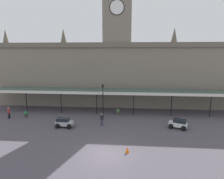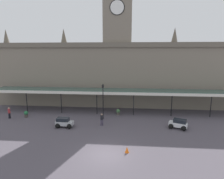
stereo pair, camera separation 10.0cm
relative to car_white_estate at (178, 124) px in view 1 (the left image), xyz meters
name	(u,v)px [view 1 (the left image)]	position (x,y,z in m)	size (l,w,h in m)	color
ground_plane	(106,155)	(-8.48, -7.23, -0.56)	(140.00, 140.00, 0.00)	#4F4851
station_building	(117,69)	(-8.48, 11.49, 5.94)	(43.87, 5.83, 21.12)	slate
entrance_canopy	(116,91)	(-8.48, 6.36, 2.97)	(40.39, 3.26, 3.68)	#38564C
car_white_estate	(178,124)	(0.00, 0.00, 0.00)	(2.42, 2.09, 1.27)	silver
car_silver_estate	(64,123)	(-14.70, -0.80, 0.00)	(2.27, 1.58, 1.27)	#B2B5BA
pedestrian_beside_cars	(102,119)	(-9.90, 0.17, 0.34)	(0.38, 0.34, 1.67)	#3F384C
pedestrian_near_entrance	(9,112)	(-23.91, 1.88, 0.34)	(0.34, 0.39, 1.67)	black
victorian_lamppost	(103,97)	(-10.08, 2.90, 2.64)	(0.30, 0.30, 5.19)	black
traffic_cone	(127,150)	(-6.48, -6.67, -0.27)	(0.40, 0.40, 0.60)	orange
planter_near_kerb	(26,114)	(-21.74, 2.58, -0.07)	(0.60, 0.60, 0.96)	#47423D
planter_forecourt_centre	(118,112)	(-7.98, 4.81, -0.07)	(0.60, 0.60, 0.96)	#47423D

